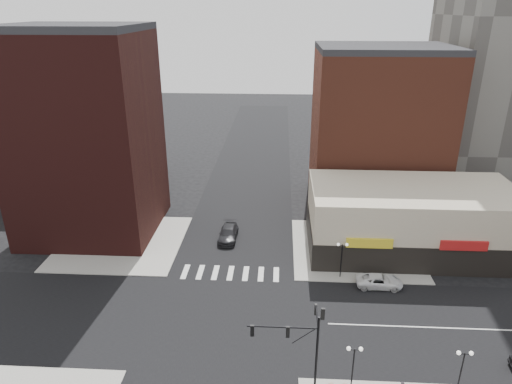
{
  "coord_description": "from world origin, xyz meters",
  "views": [
    {
      "loc": [
        5.19,
        -35.2,
        27.68
      ],
      "look_at": [
        2.91,
        5.45,
        11.0
      ],
      "focal_mm": 32.0,
      "sensor_mm": 36.0,
      "label": 1
    }
  ],
  "objects_px": {
    "street_lamp_se_b": "(463,362)",
    "dark_sedan_north": "(228,234)",
    "street_lamp_se_a": "(354,358)",
    "street_lamp_ne": "(342,251)",
    "white_suv": "(379,281)",
    "traffic_signal": "(304,336)"
  },
  "relations": [
    {
      "from": "street_lamp_se_a",
      "to": "dark_sedan_north",
      "type": "height_order",
      "value": "street_lamp_se_a"
    },
    {
      "from": "street_lamp_se_b",
      "to": "dark_sedan_north",
      "type": "distance_m",
      "value": 31.64
    },
    {
      "from": "street_lamp_se_b",
      "to": "dark_sedan_north",
      "type": "height_order",
      "value": "street_lamp_se_b"
    },
    {
      "from": "white_suv",
      "to": "street_lamp_se_b",
      "type": "bearing_deg",
      "value": -166.89
    },
    {
      "from": "traffic_signal",
      "to": "street_lamp_se_a",
      "type": "xyz_separation_m",
      "value": [
        3.76,
        -0.17,
        -1.67
      ]
    },
    {
      "from": "street_lamp_se_a",
      "to": "street_lamp_ne",
      "type": "distance_m",
      "value": 16.03
    },
    {
      "from": "street_lamp_se_a",
      "to": "street_lamp_ne",
      "type": "height_order",
      "value": "same"
    },
    {
      "from": "dark_sedan_north",
      "to": "white_suv",
      "type": "bearing_deg",
      "value": -27.97
    },
    {
      "from": "street_lamp_se_b",
      "to": "street_lamp_ne",
      "type": "xyz_separation_m",
      "value": [
        -7.0,
        16.0,
        0.0
      ]
    },
    {
      "from": "street_lamp_se_b",
      "to": "street_lamp_se_a",
      "type": "bearing_deg",
      "value": 180.0
    },
    {
      "from": "street_lamp_ne",
      "to": "white_suv",
      "type": "xyz_separation_m",
      "value": [
        3.93,
        -1.5,
        -2.62
      ]
    },
    {
      "from": "white_suv",
      "to": "street_lamp_ne",
      "type": "bearing_deg",
      "value": 70.31
    },
    {
      "from": "street_lamp_se_b",
      "to": "dark_sedan_north",
      "type": "relative_size",
      "value": 0.76
    },
    {
      "from": "traffic_signal",
      "to": "street_lamp_ne",
      "type": "bearing_deg",
      "value": 73.25
    },
    {
      "from": "dark_sedan_north",
      "to": "street_lamp_se_a",
      "type": "bearing_deg",
      "value": -61.7
    },
    {
      "from": "street_lamp_se_a",
      "to": "dark_sedan_north",
      "type": "bearing_deg",
      "value": 116.83
    },
    {
      "from": "street_lamp_se_a",
      "to": "traffic_signal",
      "type": "bearing_deg",
      "value": 177.43
    },
    {
      "from": "street_lamp_se_b",
      "to": "dark_sedan_north",
      "type": "bearing_deg",
      "value": 129.91
    },
    {
      "from": "street_lamp_se_a",
      "to": "white_suv",
      "type": "relative_size",
      "value": 0.86
    },
    {
      "from": "street_lamp_ne",
      "to": "white_suv",
      "type": "height_order",
      "value": "street_lamp_ne"
    },
    {
      "from": "street_lamp_se_b",
      "to": "street_lamp_ne",
      "type": "relative_size",
      "value": 1.0
    },
    {
      "from": "white_suv",
      "to": "dark_sedan_north",
      "type": "xyz_separation_m",
      "value": [
        -17.17,
        9.69,
        0.12
      ]
    }
  ]
}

